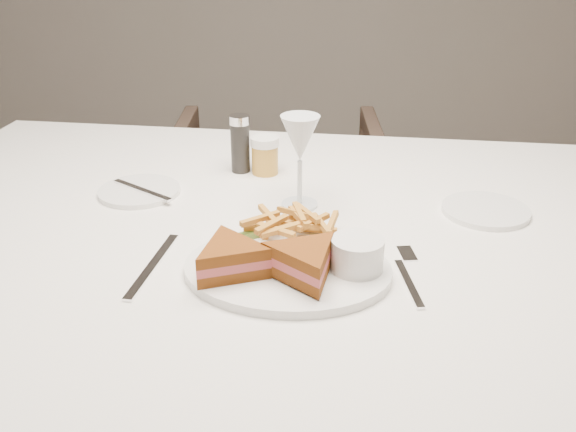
# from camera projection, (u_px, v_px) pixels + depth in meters

# --- Properties ---
(table) EXTENTS (1.72, 1.24, 0.75)m
(table) POSITION_uv_depth(u_px,v_px,m) (289.00, 396.00, 1.29)
(table) COLOR white
(table) RESTS_ON ground
(chair_far) EXTENTS (0.70, 0.65, 0.70)m
(chair_far) POSITION_uv_depth(u_px,v_px,m) (277.00, 210.00, 2.14)
(chair_far) COLOR #48362C
(chair_far) RESTS_ON ground
(table_setting) EXTENTS (0.82, 0.64, 0.18)m
(table_setting) POSITION_uv_depth(u_px,v_px,m) (288.00, 224.00, 1.06)
(table_setting) COLOR white
(table_setting) RESTS_ON table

